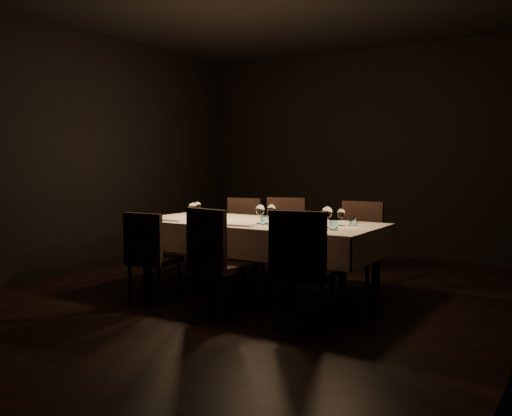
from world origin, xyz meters
The scene contains 14 objects.
room centered at (0.00, 0.00, 1.50)m, with size 5.01×6.01×3.01m.
dining_table centered at (0.00, 0.00, 0.69)m, with size 2.52×1.12×0.76m.
chair_near_left centered at (-0.74, -0.78, 0.49)m, with size 0.47×0.47×0.88m.
place_setting_near_left centered at (-0.71, -0.22, 0.83)m, with size 0.32×0.40×0.17m.
chair_near_center centered at (0.09, -0.82, 0.53)m, with size 0.53×0.53×0.96m.
place_setting_near_center centered at (0.13, -0.22, 0.84)m, with size 0.35×0.41×0.19m.
chair_near_right centered at (0.91, -0.77, 0.54)m, with size 0.55×0.55×0.98m.
place_setting_near_right centered at (0.85, -0.22, 0.84)m, with size 0.37×0.42×0.20m.
chair_far_left centered at (-0.72, 0.80, 0.51)m, with size 0.49×0.49×0.93m.
place_setting_far_left centered at (-0.84, 0.22, 0.82)m, with size 0.30×0.39×0.16m.
chair_far_center centered at (-0.14, 0.85, 0.52)m, with size 0.57×0.57×0.95m.
place_setting_far_center centered at (0.12, 0.22, 0.83)m, with size 0.32×0.40×0.17m.
chair_far_right centered at (0.81, 0.76, 0.52)m, with size 0.47×0.47×0.94m.
place_setting_far_right centered at (0.88, 0.22, 0.83)m, with size 0.30×0.39×0.16m.
Camera 1 is at (2.90, -4.65, 1.36)m, focal length 38.00 mm.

